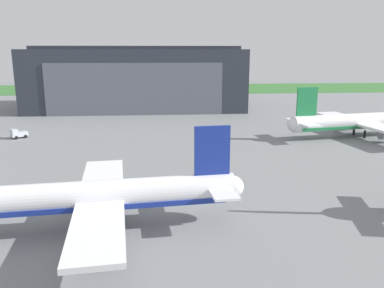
# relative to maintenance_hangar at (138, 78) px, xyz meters

# --- Properties ---
(ground_plane) EXTENTS (440.00, 440.00, 0.00)m
(ground_plane) POSITION_rel_maintenance_hangar_xyz_m (12.69, -93.27, -10.54)
(ground_plane) COLOR slate
(grass_field_strip) EXTENTS (440.00, 56.00, 0.08)m
(grass_field_strip) POSITION_rel_maintenance_hangar_xyz_m (12.69, 70.74, -10.50)
(grass_field_strip) COLOR #366E31
(grass_field_strip) RESTS_ON ground_plane
(maintenance_hangar) EXTENTS (74.02, 37.93, 22.01)m
(maintenance_hangar) POSITION_rel_maintenance_hangar_xyz_m (0.00, 0.00, 0.00)
(maintenance_hangar) COLOR #2D333D
(maintenance_hangar) RESTS_ON ground_plane
(airliner_far_left) EXTENTS (41.64, 32.87, 12.28)m
(airliner_far_left) POSITION_rel_maintenance_hangar_xyz_m (57.86, -55.24, -6.90)
(airliner_far_left) COLOR white
(airliner_far_left) RESTS_ON ground_plane
(airliner_near_right) EXTENTS (35.64, 30.74, 11.91)m
(airliner_near_right) POSITION_rel_maintenance_hangar_xyz_m (0.62, -102.24, -6.42)
(airliner_near_right) COLOR white
(airliner_near_right) RESTS_ON ground_plane
(baggage_tug) EXTENTS (4.10, 3.81, 2.23)m
(baggage_tug) POSITION_rel_maintenance_hangar_xyz_m (-25.85, -50.80, -9.47)
(baggage_tug) COLOR #B7BCC6
(baggage_tug) RESTS_ON ground_plane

